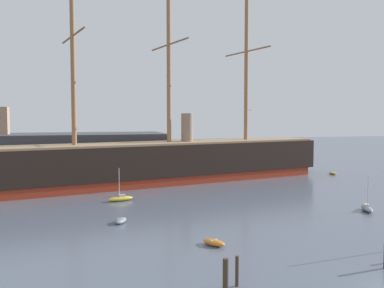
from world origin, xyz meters
name	(u,v)px	position (x,y,z in m)	size (l,w,h in m)	color
tall_ship	(169,161)	(-5.31, 52.60, 3.98)	(74.84, 24.18, 36.51)	maroon
dinghy_foreground_left	(214,242)	(-9.35, 13.64, 0.29)	(2.27, 2.63, 0.58)	orange
dinghy_mid_left	(121,221)	(-17.05, 24.56, 0.29)	(2.01, 2.66, 0.58)	gray
sailboat_mid_right	(367,208)	(14.39, 22.34, 0.39)	(2.26, 3.70, 4.62)	gray
sailboat_alongside_bow	(121,198)	(-15.81, 37.33, 0.41)	(3.89, 2.05, 4.86)	gold
dinghy_far_left	(44,182)	(-27.74, 56.70, 0.27)	(1.20, 2.32, 0.53)	#7FB2D6
dinghy_far_right	(333,173)	(30.39, 53.99, 0.27)	(1.00, 2.25, 0.53)	gold
mooring_piling_left_pair	(226,275)	(-11.87, 3.36, 1.18)	(0.41, 0.41, 2.36)	#423323
mooring_piling_midwater	(237,271)	(-10.75, 4.04, 1.11)	(0.26, 0.26, 2.23)	#423323
dockside_warehouse_left	(32,155)	(-30.77, 67.30, 4.33)	(58.14, 18.19, 14.16)	#565659
seagull_in_flight	(251,110)	(1.74, 31.03, 13.14)	(1.18, 0.88, 0.14)	silver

